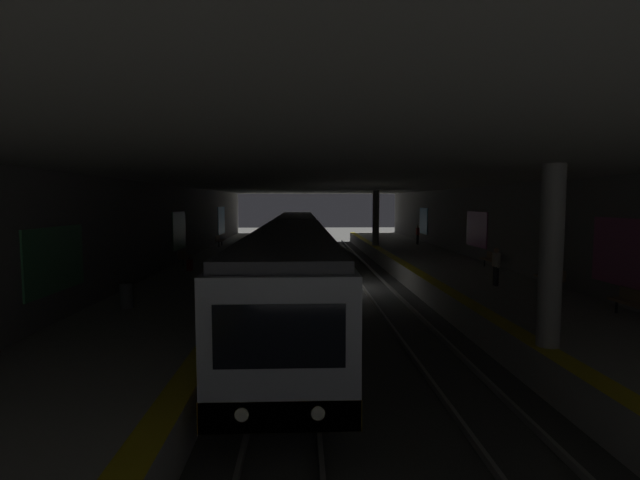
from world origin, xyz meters
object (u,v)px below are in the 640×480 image
(bench_right_mid, at_px, (185,256))
(person_waiting_near, at_px, (496,265))
(bench_left_mid, at_px, (551,276))
(pillar_near, at_px, (551,256))
(trash_bin, at_px, (127,296))
(bench_right_far, at_px, (219,240))
(pillar_far, at_px, (376,218))
(bench_left_far, at_px, (491,259))
(person_walking_mid, at_px, (418,234))
(suitcase_rolling, at_px, (190,265))
(bench_left_near, at_px, (634,301))
(metro_train, at_px, (295,247))

(bench_right_mid, distance_m, person_waiting_near, 16.77)
(bench_left_mid, bearing_deg, bench_right_mid, 64.53)
(pillar_near, height_order, bench_left_mid, pillar_near)
(pillar_near, relative_size, trash_bin, 5.35)
(bench_right_far, bearing_deg, pillar_far, -88.89)
(pillar_far, distance_m, bench_left_far, 14.38)
(bench_left_far, distance_m, bench_right_far, 21.70)
(pillar_far, bearing_deg, pillar_near, 180.00)
(bench_left_far, xyz_separation_m, person_walking_mid, (14.39, 0.47, 0.36))
(person_walking_mid, relative_size, suitcase_rolling, 1.82)
(bench_left_near, height_order, bench_right_mid, same)
(bench_left_far, xyz_separation_m, bench_right_far, (13.40, 17.07, 0.00))
(trash_bin, bearing_deg, pillar_far, -28.16)
(pillar_far, height_order, bench_left_mid, pillar_far)
(person_waiting_near, distance_m, trash_bin, 14.85)
(pillar_near, xyz_separation_m, bench_left_far, (13.80, -4.18, -1.75))
(person_waiting_near, bearing_deg, bench_right_far, 38.88)
(bench_right_far, bearing_deg, bench_left_far, -128.13)
(bench_right_mid, bearing_deg, suitcase_rolling, -159.94)
(bench_right_far, height_order, trash_bin, bench_right_far)
(bench_right_far, bearing_deg, bench_left_mid, -138.92)
(bench_right_mid, relative_size, trash_bin, 2.00)
(bench_left_near, height_order, person_waiting_near, person_waiting_near)
(bench_right_far, bearing_deg, person_walking_mid, -86.59)
(metro_train, height_order, person_walking_mid, metro_train)
(bench_right_mid, bearing_deg, bench_left_near, -127.38)
(pillar_near, distance_m, bench_right_far, 30.15)
(pillar_near, relative_size, bench_right_far, 2.68)
(bench_right_far, xyz_separation_m, person_walking_mid, (0.99, -16.60, 0.36))
(pillar_near, xyz_separation_m, bench_left_near, (2.71, -4.18, -1.75))
(pillar_far, bearing_deg, bench_left_mid, -168.09)
(pillar_near, bearing_deg, bench_left_near, -57.08)
(bench_left_near, distance_m, suitcase_rolling, 19.48)
(bench_left_mid, relative_size, person_walking_mid, 1.04)
(bench_left_mid, distance_m, bench_right_mid, 18.91)
(metro_train, distance_m, bench_left_near, 17.16)
(bench_left_far, bearing_deg, bench_left_mid, 180.00)
(bench_left_mid, xyz_separation_m, bench_left_far, (6.18, 0.00, 0.00))
(bench_right_far, xyz_separation_m, person_waiting_near, (-18.73, -15.10, 0.37))
(pillar_far, distance_m, trash_bin, 25.81)
(bench_left_near, distance_m, person_waiting_near, 6.10)
(bench_left_near, xyz_separation_m, bench_right_far, (24.49, 17.07, 0.00))
(bench_left_mid, height_order, suitcase_rolling, suitcase_rolling)
(pillar_near, distance_m, person_waiting_near, 8.86)
(bench_left_near, height_order, trash_bin, bench_left_near)
(metro_train, height_order, bench_left_mid, metro_train)
(pillar_near, height_order, metro_train, pillar_near)
(metro_train, relative_size, suitcase_rolling, 43.96)
(person_waiting_near, bearing_deg, person_walking_mid, -4.34)
(bench_left_mid, relative_size, trash_bin, 2.00)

